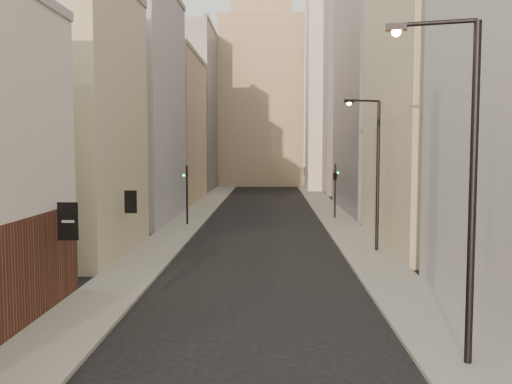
# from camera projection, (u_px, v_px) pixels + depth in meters

# --- Properties ---
(sidewalk_left) EXTENTS (3.00, 140.00, 0.15)m
(sidewalk_left) POSITION_uv_depth(u_px,v_px,m) (207.00, 205.00, 63.41)
(sidewalk_left) COLOR gray
(sidewalk_left) RESTS_ON ground
(sidewalk_right) EXTENTS (3.00, 140.00, 0.15)m
(sidewalk_right) POSITION_uv_depth(u_px,v_px,m) (324.00, 205.00, 63.08)
(sidewalk_right) COLOR gray
(sidewalk_right) RESTS_ON ground
(left_bldg_beige) EXTENTS (8.00, 12.00, 16.00)m
(left_bldg_beige) POSITION_uv_depth(u_px,v_px,m) (59.00, 122.00, 34.03)
(left_bldg_beige) COLOR #B9AE8B
(left_bldg_beige) RESTS_ON ground
(left_bldg_grey) EXTENTS (8.00, 16.00, 20.00)m
(left_bldg_grey) POSITION_uv_depth(u_px,v_px,m) (126.00, 107.00, 49.82)
(left_bldg_grey) COLOR #9A9A9F
(left_bldg_grey) RESTS_ON ground
(left_bldg_tan) EXTENTS (8.00, 18.00, 17.00)m
(left_bldg_tan) POSITION_uv_depth(u_px,v_px,m) (165.00, 130.00, 67.87)
(left_bldg_tan) COLOR tan
(left_bldg_tan) RESTS_ON ground
(left_bldg_wingrid) EXTENTS (8.00, 20.00, 24.00)m
(left_bldg_wingrid) POSITION_uv_depth(u_px,v_px,m) (189.00, 111.00, 87.53)
(left_bldg_wingrid) COLOR gray
(left_bldg_wingrid) RESTS_ON ground
(right_bldg_beige) EXTENTS (8.00, 16.00, 20.00)m
(right_bldg_beige) POSITION_uv_depth(u_px,v_px,m) (444.00, 93.00, 37.24)
(right_bldg_beige) COLOR #B9AE8B
(right_bldg_beige) RESTS_ON ground
(right_bldg_wingrid) EXTENTS (8.00, 20.00, 26.00)m
(right_bldg_wingrid) POSITION_uv_depth(u_px,v_px,m) (384.00, 82.00, 56.93)
(right_bldg_wingrid) COLOR gray
(right_bldg_wingrid) RESTS_ON ground
(highrise) EXTENTS (21.00, 23.00, 51.20)m
(highrise) POSITION_uv_depth(u_px,v_px,m) (389.00, 16.00, 83.68)
(highrise) COLOR gray
(highrise) RESTS_ON ground
(clock_tower) EXTENTS (14.00, 14.00, 44.90)m
(clock_tower) POSITION_uv_depth(u_px,v_px,m) (261.00, 83.00, 98.76)
(clock_tower) COLOR tan
(clock_tower) RESTS_ON ground
(white_tower) EXTENTS (8.00, 8.00, 41.50)m
(white_tower) POSITION_uv_depth(u_px,v_px,m) (334.00, 65.00, 84.45)
(white_tower) COLOR silver
(white_tower) RESTS_ON ground
(streetlamp_near) EXTENTS (2.60, 0.91, 10.14)m
(streetlamp_near) POSITION_uv_depth(u_px,v_px,m) (464.00, 172.00, 16.46)
(streetlamp_near) COLOR black
(streetlamp_near) RESTS_ON ground
(streetlamp_mid) EXTENTS (2.32, 1.08, 9.33)m
(streetlamp_mid) POSITION_uv_depth(u_px,v_px,m) (375.00, 166.00, 34.66)
(streetlamp_mid) COLOR black
(streetlamp_mid) RESTS_ON ground
(traffic_light_left) EXTENTS (0.56, 0.46, 5.00)m
(traffic_light_left) POSITION_uv_depth(u_px,v_px,m) (187.00, 184.00, 46.62)
(traffic_light_left) COLOR black
(traffic_light_left) RESTS_ON ground
(traffic_light_right) EXTENTS (0.75, 0.75, 5.00)m
(traffic_light_right) POSITION_uv_depth(u_px,v_px,m) (335.00, 177.00, 51.04)
(traffic_light_right) COLOR black
(traffic_light_right) RESTS_ON ground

